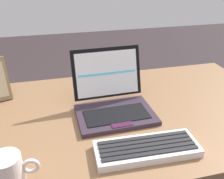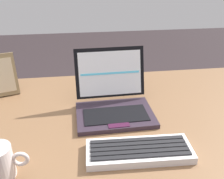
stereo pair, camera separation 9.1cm
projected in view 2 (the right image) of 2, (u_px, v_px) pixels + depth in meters
name	position (u px, v px, depth m)	size (l,w,h in m)	color
desk	(112.00, 139.00, 1.03)	(1.42, 0.75, 0.71)	brown
laptop_front	(113.00, 101.00, 0.96)	(0.29, 0.27, 0.23)	#2C212D
external_keyboard	(139.00, 151.00, 0.76)	(0.33, 0.13, 0.03)	silver
photo_frame	(2.00, 76.00, 1.07)	(0.13, 0.08, 0.18)	olive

